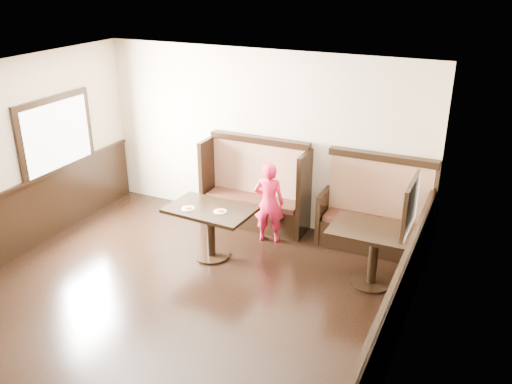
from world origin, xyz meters
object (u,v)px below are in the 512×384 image
Objects in this scene: child at (269,203)px; booth_neighbor at (375,219)px; table_main at (210,220)px; table_neighbor at (374,243)px; booth_main at (256,194)px.

booth_neighbor is at bearing -177.58° from child.
table_neighbor is (2.29, 0.27, 0.01)m from table_main.
booth_neighbor is 1.60m from child.
booth_main is 2.39m from table_neighbor.
child is at bearing -47.07° from booth_main.
table_main is 2.31m from table_neighbor.
table_main is 0.98m from child.
booth_neighbor is 1.42× the size of table_neighbor.
booth_neighbor is at bearing 34.70° from table_main.
booth_neighbor is at bearing -0.05° from booth_main.
booth_main reaches higher than table_main.
booth_main is 1.06× the size of booth_neighbor.
booth_main is 1.38× the size of child.
table_main is at bearing -148.60° from booth_neighbor.
table_neighbor is 1.82m from child.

